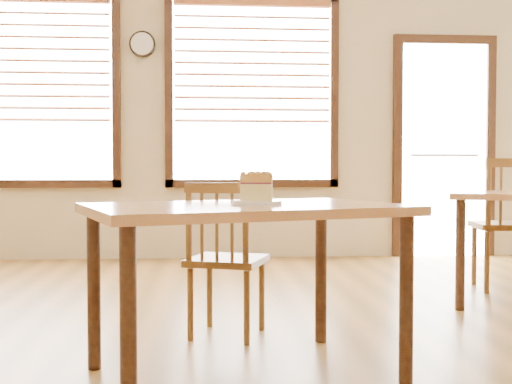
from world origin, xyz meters
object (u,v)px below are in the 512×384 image
(wall_clock, at_px, (142,44))
(cafe_chair_second, at_px, (507,223))
(cake_slice, at_px, (256,186))
(plate, at_px, (257,203))
(cafe_table_main, at_px, (244,225))
(cafe_chair_main, at_px, (225,258))

(wall_clock, height_order, cafe_chair_second, wall_clock)
(cafe_chair_second, height_order, cake_slice, cafe_chair_second)
(cafe_chair_second, height_order, plate, cafe_chair_second)
(cafe_table_main, bearing_deg, cafe_chair_main, 76.66)
(cake_slice, bearing_deg, cafe_table_main, 160.86)
(cafe_table_main, bearing_deg, plate, -46.88)
(cafe_chair_second, xyz_separation_m, cake_slice, (-2.02, -1.87, 0.33))
(cafe_chair_main, distance_m, cake_slice, 0.81)
(wall_clock, relative_size, cafe_chair_main, 0.31)
(plate, xyz_separation_m, cake_slice, (-0.00, 0.00, 0.07))
(wall_clock, relative_size, cafe_chair_second, 0.26)
(cafe_chair_second, xyz_separation_m, plate, (-2.02, -1.87, 0.26))
(cafe_chair_main, xyz_separation_m, cake_slice, (0.12, -0.69, 0.40))
(cafe_chair_main, height_order, plate, cafe_chair_main)
(cake_slice, bearing_deg, cafe_chair_second, 51.36)
(cafe_chair_second, bearing_deg, wall_clock, -24.07)
(plate, bearing_deg, cafe_chair_main, 99.53)
(cafe_chair_main, relative_size, cake_slice, 5.38)
(cafe_table_main, relative_size, cake_slice, 9.67)
(cafe_chair_main, bearing_deg, cafe_table_main, 114.97)
(plate, distance_m, cake_slice, 0.07)
(cafe_chair_main, relative_size, cafe_chair_second, 0.85)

